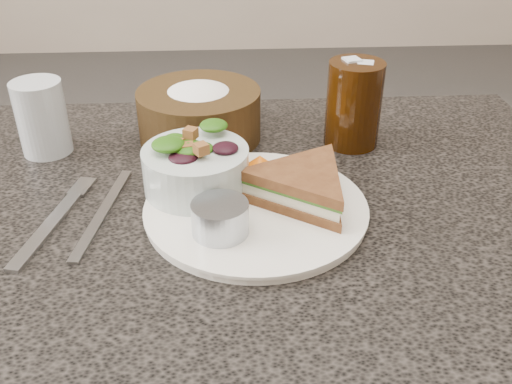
{
  "coord_description": "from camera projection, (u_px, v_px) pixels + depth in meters",
  "views": [
    {
      "loc": [
        0.02,
        -0.57,
        1.13
      ],
      "look_at": [
        0.05,
        -0.0,
        0.78
      ],
      "focal_mm": 40.0,
      "sensor_mm": 36.0,
      "label": 1
    }
  ],
  "objects": [
    {
      "name": "salad_bowl",
      "position": [
        196.0,
        162.0,
        0.69
      ],
      "size": [
        0.17,
        0.17,
        0.08
      ],
      "primitive_type": null,
      "rotation": [
        0.0,
        0.0,
        0.37
      ],
      "color": "#B6C4BE",
      "rests_on": "dinner_plate"
    },
    {
      "name": "sandwich",
      "position": [
        303.0,
        186.0,
        0.68
      ],
      "size": [
        0.22,
        0.22,
        0.04
      ],
      "primitive_type": null,
      "rotation": [
        0.0,
        0.0,
        -0.6
      ],
      "color": "brown",
      "rests_on": "dinner_plate"
    },
    {
      "name": "water_glass",
      "position": [
        42.0,
        118.0,
        0.8
      ],
      "size": [
        0.08,
        0.08,
        0.1
      ],
      "primitive_type": "cylinder",
      "rotation": [
        0.0,
        0.0,
        0.11
      ],
      "color": "#B4BBC1",
      "rests_on": "dining_table"
    },
    {
      "name": "bread_basket",
      "position": [
        199.0,
        106.0,
        0.83
      ],
      "size": [
        0.22,
        0.22,
        0.1
      ],
      "primitive_type": null,
      "rotation": [
        0.0,
        0.0,
        -0.28
      ],
      "color": "#463217",
      "rests_on": "dining_table"
    },
    {
      "name": "cola_glass",
      "position": [
        354.0,
        100.0,
        0.81
      ],
      "size": [
        0.08,
        0.08,
        0.13
      ],
      "primitive_type": null,
      "rotation": [
        0.0,
        0.0,
        0.02
      ],
      "color": "black",
      "rests_on": "dining_table"
    },
    {
      "name": "knife",
      "position": [
        103.0,
        212.0,
        0.68
      ],
      "size": [
        0.04,
        0.2,
        0.0
      ],
      "primitive_type": "cube",
      "rotation": [
        0.0,
        0.0,
        -0.16
      ],
      "color": "#9B9B9C",
      "rests_on": "dining_table"
    },
    {
      "name": "dinner_plate",
      "position": [
        256.0,
        209.0,
        0.68
      ],
      "size": [
        0.26,
        0.26,
        0.01
      ],
      "primitive_type": "cylinder",
      "color": "white",
      "rests_on": "dining_table"
    },
    {
      "name": "fork",
      "position": [
        50.0,
        224.0,
        0.66
      ],
      "size": [
        0.06,
        0.17,
        0.0
      ],
      "primitive_type": "cube",
      "rotation": [
        0.0,
        0.0,
        -0.23
      ],
      "color": "#ACADAF",
      "rests_on": "dining_table"
    },
    {
      "name": "orange_wedge",
      "position": [
        260.0,
        165.0,
        0.74
      ],
      "size": [
        0.09,
        0.09,
        0.03
      ],
      "primitive_type": "cone",
      "rotation": [
        0.0,
        0.0,
        0.8
      ],
      "color": "orange",
      "rests_on": "dinner_plate"
    },
    {
      "name": "dressing_ramekin",
      "position": [
        220.0,
        218.0,
        0.62
      ],
      "size": [
        0.07,
        0.07,
        0.04
      ],
      "primitive_type": "cylinder",
      "rotation": [
        0.0,
        0.0,
        0.18
      ],
      "color": "#A4ABB5",
      "rests_on": "dinner_plate"
    }
  ]
}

